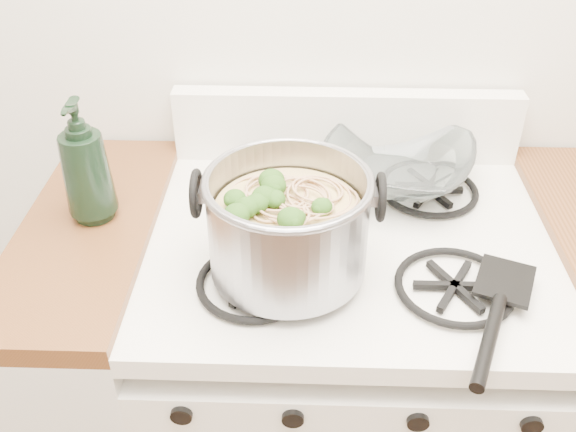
{
  "coord_description": "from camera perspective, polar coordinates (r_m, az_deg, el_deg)",
  "views": [
    {
      "loc": [
        -0.09,
        0.29,
        1.64
      ],
      "look_at": [
        -0.11,
        1.14,
        1.03
      ],
      "focal_mm": 40.0,
      "sensor_mm": 36.0,
      "label": 1
    }
  ],
  "objects": [
    {
      "name": "bottle",
      "position": [
        1.24,
        -17.65,
        4.64
      ],
      "size": [
        0.09,
        0.1,
        0.24
      ],
      "primitive_type": "imported",
      "rotation": [
        0.0,
        0.0,
        -0.01
      ],
      "color": "black",
      "rests_on": "counter_left"
    },
    {
      "name": "gas_range",
      "position": [
        1.55,
        4.55,
        -15.63
      ],
      "size": [
        0.76,
        0.66,
        0.92
      ],
      "color": "white",
      "rests_on": "ground"
    },
    {
      "name": "glass_bowl",
      "position": [
        1.36,
        9.58,
        3.92
      ],
      "size": [
        0.16,
        0.16,
        0.03
      ],
      "primitive_type": "imported",
      "rotation": [
        0.0,
        0.0,
        -0.35
      ],
      "color": "white",
      "rests_on": "gas_range"
    },
    {
      "name": "stock_pot",
      "position": [
        1.07,
        0.0,
        -0.91
      ],
      "size": [
        0.31,
        0.28,
        0.19
      ],
      "color": "gray",
      "rests_on": "gas_range"
    },
    {
      "name": "counter_left",
      "position": [
        1.59,
        -14.49,
        -14.08
      ],
      "size": [
        0.25,
        0.65,
        0.92
      ],
      "color": "silver",
      "rests_on": "ground"
    },
    {
      "name": "spatula",
      "position": [
        1.14,
        18.78,
        -5.21
      ],
      "size": [
        0.39,
        0.4,
        0.02
      ],
      "primitive_type": null,
      "rotation": [
        0.0,
        0.0,
        -0.39
      ],
      "color": "black",
      "rests_on": "gas_range"
    }
  ]
}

